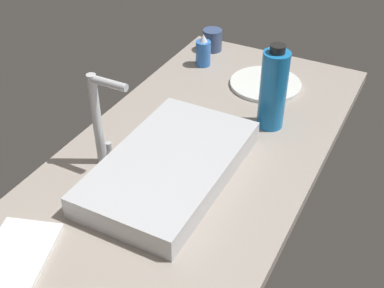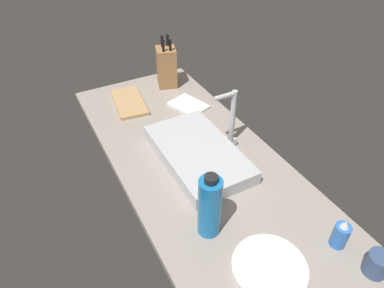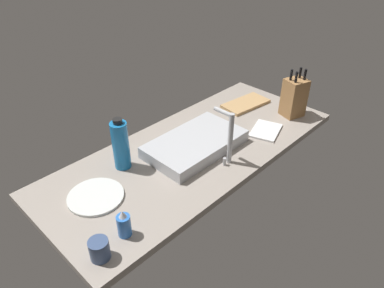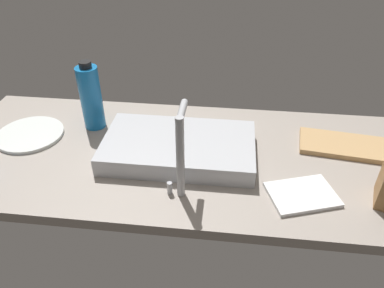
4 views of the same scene
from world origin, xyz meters
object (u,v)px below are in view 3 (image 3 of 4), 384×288
Objects in this scene: faucet at (229,135)px; knife_block at (294,97)px; cutting_board at (246,104)px; coffee_mug at (99,249)px; water_bottle at (121,145)px; soap_bottle at (124,225)px; sink_basin at (195,144)px; dish_towel at (266,131)px; dinner_plate at (96,196)px.

faucet is 0.94× the size of knife_block.
coffee_mug is at bearing 14.53° from cutting_board.
water_bottle is (99.32, -30.71, 0.84)cm from knife_block.
knife_block is 2.39× the size of soap_bottle.
knife_block is 30.08cm from cutting_board.
water_bottle is (33.68, -14.62, 9.07)cm from sink_basin.
faucet is 2.24× the size of soap_bottle.
faucet reaches higher than cutting_board.
knife_block is 103.96cm from water_bottle.
dish_towel is (-39.36, 16.13, -2.49)cm from sink_basin.
faucet is at bearing 158.32° from dinner_plate.
faucet is 75.96cm from coffee_mug.
dinner_plate is (120.86, -21.26, -10.73)cm from knife_block.
faucet is at bearing -178.26° from soap_bottle.
water_bottle is at bearing -41.34° from faucet.
coffee_mug is at bearing 3.27° from faucet.
dinner_plate is (21.54, 9.44, -11.57)cm from water_bottle.
cutting_board is 1.23× the size of dinner_plate.
faucet is 49.83cm from water_bottle.
dinner_plate is at bearing -120.23° from coffee_mug.
faucet is (-3.66, 18.23, 12.03)cm from sink_basin.
sink_basin is at bearing 174.64° from dinner_plate.
water_bottle is (90.29, -3.98, 11.27)cm from cutting_board.
soap_bottle reaches higher than coffee_mug.
dinner_plate is (111.84, 5.47, -0.30)cm from cutting_board.
knife_block reaches higher than coffee_mug.
water_bottle reaches higher than coffee_mug.
knife_block reaches higher than dish_towel.
cutting_board is at bearing -54.32° from knife_block.
water_bottle reaches higher than soap_bottle.
sink_basin is 1.94× the size of water_bottle.
faucet is at bearing 3.38° from dish_towel.
coffee_mug is (12.51, 2.38, -1.01)cm from soap_bottle.
coffee_mug is at bearing 59.77° from dinner_plate.
dinner_plate is 2.97× the size of coffee_mug.
knife_block is (-61.97, -2.15, -3.79)cm from faucet.
soap_bottle is 1.47× the size of coffee_mug.
soap_bottle is at bearing 54.09° from water_bottle.
dish_towel is at bearing 157.17° from water_bottle.
faucet reaches higher than dinner_plate.
dish_towel is (26.28, 0.04, -10.73)cm from knife_block.
knife_block reaches higher than cutting_board.
soap_bottle reaches higher than cutting_board.
cutting_board is 132.24cm from coffee_mug.
sink_basin is 55.53cm from dinner_plate.
water_bottle is at bearing -2.52° from cutting_board.
dinner_plate is at bearing -12.70° from dish_towel.
knife_block reaches higher than faucet.
knife_block is at bearing 170.02° from dinner_plate.
water_bottle is 1.08× the size of dinner_plate.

